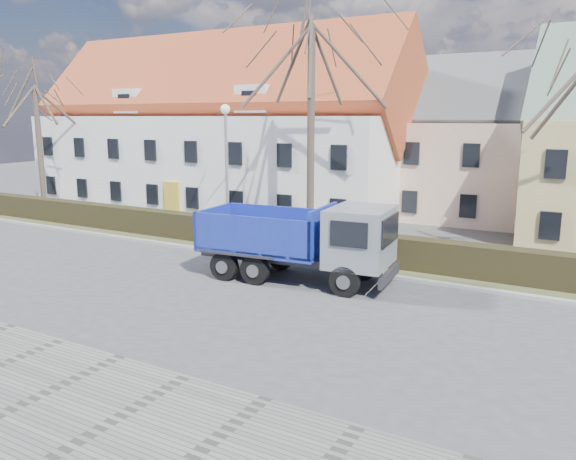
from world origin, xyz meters
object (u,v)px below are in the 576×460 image
Objects in this scene: cart_frame at (209,246)px; parked_car_a at (248,216)px; streetlight at (227,173)px; dump_truck at (289,240)px.

cart_frame is 6.43m from parked_car_a.
streetlight is at bearing 107.71° from cart_frame.
cart_frame is at bearing -72.29° from streetlight.
streetlight is 1.80× the size of parked_car_a.
streetlight is 4.21m from cart_frame.
streetlight is 9.30× the size of cart_frame.
parked_car_a is at bearing 107.49° from streetlight.
streetlight is at bearing 138.39° from dump_truck.
dump_truck is 2.03× the size of parked_car_a.
dump_truck is at bearing -131.35° from parked_car_a.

